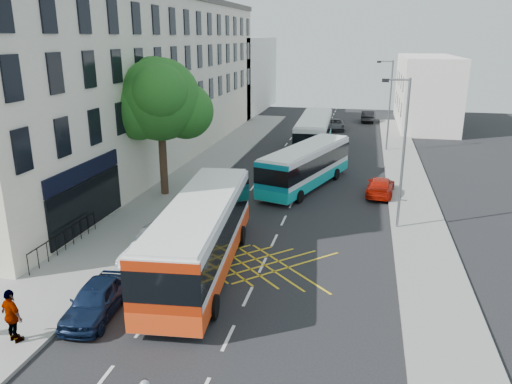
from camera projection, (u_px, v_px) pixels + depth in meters
The scene contains 19 objects.
ground at pixel (228, 338), 17.52m from camera, with size 120.00×120.00×0.00m, color black.
pavement_left at pixel (165, 194), 33.22m from camera, with size 5.00×70.00×0.15m, color gray.
pavement_right at pixel (415, 212), 29.95m from camera, with size 3.00×70.00×0.15m, color gray.
terrace_main at pixel (142, 79), 41.21m from camera, with size 8.30×45.00×13.50m.
terrace_far at pixel (236, 75), 70.18m from camera, with size 8.00×20.00×10.00m, color silver.
building_right at pixel (426, 91), 58.83m from camera, with size 6.00×18.00×8.00m, color silver.
street_tree at pixel (159, 100), 31.34m from camera, with size 6.30×5.70×8.80m.
lamp_near at pixel (402, 147), 26.07m from camera, with size 1.45×0.15×8.00m.
lamp_far at pixel (389, 101), 44.72m from camera, with size 1.45×0.15×8.00m.
railings at pixel (65, 239), 24.23m from camera, with size 0.08×5.60×1.14m, color black, non-canonical shape.
bus_near at pixel (201, 235), 22.07m from camera, with size 3.82×11.92×3.29m.
bus_mid at pixel (306, 166), 34.69m from camera, with size 5.46×10.59×2.91m.
bus_far at pixel (314, 133), 45.37m from camera, with size 3.12×11.60×3.24m.
parked_car_blue at pixel (96, 300), 18.75m from camera, with size 1.57×3.91×1.33m, color #0D1B37.
parked_car_silver at pixel (157, 246), 23.30m from camera, with size 1.64×4.70×1.55m, color #A4A7AC.
red_hatchback at pixel (380, 186), 33.17m from camera, with size 1.70×4.18×1.21m, color #BD1708.
distant_car_grey at pixel (335, 124), 56.59m from camera, with size 1.96×4.25×1.18m, color #3B3D43.
distant_car_dark at pixel (368, 116), 61.85m from camera, with size 1.51×4.32×1.42m, color black.
pedestrian_far at pixel (12, 316), 16.80m from camera, with size 1.14×0.47×1.94m, color gray.
Camera 1 is at (4.21, -14.63, 10.12)m, focal length 35.00 mm.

